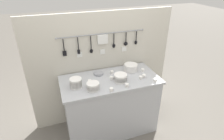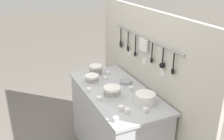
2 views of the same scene
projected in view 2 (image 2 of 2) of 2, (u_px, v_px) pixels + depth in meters
The scene contains 17 objects.
counter at pixel (116, 125), 2.89m from camera, with size 1.30×0.63×0.86m.
back_wall at pixel (145, 86), 2.87m from camera, with size 2.10×0.09×1.67m.
bowl_stack_tall_left at pixel (112, 92), 2.58m from camera, with size 0.17×0.17×0.10m.
bowl_stack_wide_centre at pixel (96, 70), 3.07m from camera, with size 0.15×0.15×0.12m.
bowl_stack_nested_right at pixel (92, 79), 2.87m from camera, with size 0.15×0.15×0.09m.
plate_stack at pixel (145, 98), 2.46m from camera, with size 0.19×0.19×0.10m.
steel_mixing_bowl at pixel (126, 82), 2.88m from camera, with size 0.13×0.13×0.03m.
cup_front_left at pixel (145, 110), 2.31m from camera, with size 0.05×0.05×0.04m.
cup_centre at pixel (105, 78), 2.95m from camera, with size 0.05×0.05×0.04m.
cup_mid_row at pixel (89, 90), 2.68m from camera, with size 0.05×0.05×0.04m.
cup_beside_plates at pixel (127, 111), 2.30m from camera, with size 0.05×0.05×0.04m.
cup_edge_near at pixel (116, 119), 2.17m from camera, with size 0.05×0.05×0.04m.
cup_back_right at pixel (121, 108), 2.34m from camera, with size 0.05×0.05×0.04m.
cup_back_left at pixel (131, 89), 2.71m from camera, with size 0.05×0.05×0.04m.
cup_by_caddy at pixel (115, 89), 2.70m from camera, with size 0.05×0.05×0.04m.
cup_front_right at pixel (99, 99), 2.51m from camera, with size 0.05×0.05×0.04m.
cup_edge_far at pixel (108, 73), 3.09m from camera, with size 0.05×0.05×0.04m.
Camera 2 is at (2.20, -1.06, 2.09)m, focal length 42.00 mm.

